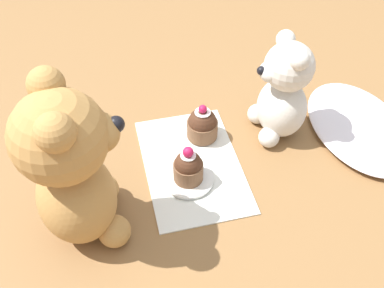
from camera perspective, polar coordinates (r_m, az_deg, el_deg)
name	(u,v)px	position (r m, az deg, el deg)	size (l,w,h in m)	color
ground_plane	(192,165)	(0.83, 0.00, -2.70)	(4.00, 4.00, 0.00)	olive
knitted_placemat	(192,164)	(0.82, 0.00, -2.56)	(0.27, 0.17, 0.01)	silver
tulle_cloth	(359,126)	(0.94, 20.45, 2.16)	(0.27, 0.18, 0.02)	silver
teddy_bear_cream	(283,92)	(0.84, 11.47, 6.44)	(0.11, 0.11, 0.21)	silver
teddy_bear_tan	(72,168)	(0.66, -15.03, -2.99)	(0.15, 0.15, 0.28)	#B78447
cupcake_near_cream_bear	(202,125)	(0.85, 1.32, 2.46)	(0.06, 0.06, 0.08)	brown
saucer_plate	(188,178)	(0.79, -0.47, -4.40)	(0.09, 0.09, 0.01)	white
cupcake_near_tan_bear	(188,167)	(0.77, -0.48, -2.94)	(0.05, 0.05, 0.08)	brown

